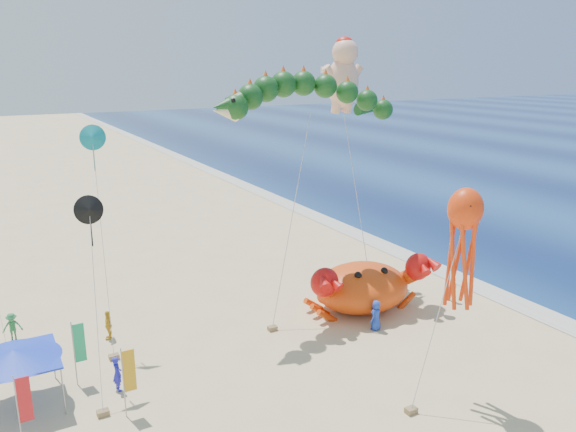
# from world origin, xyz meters

# --- Properties ---
(ground) EXTENTS (320.00, 320.00, 0.00)m
(ground) POSITION_xyz_m (0.00, 0.00, 0.00)
(ground) COLOR #D1B784
(ground) RESTS_ON ground
(foam_strip) EXTENTS (320.00, 320.00, 0.00)m
(foam_strip) POSITION_xyz_m (12.00, 0.00, 0.01)
(foam_strip) COLOR silver
(foam_strip) RESTS_ON ground
(crab_inflatable) EXTENTS (8.03, 5.45, 3.52)m
(crab_inflatable) POSITION_xyz_m (3.01, 1.65, 1.55)
(crab_inflatable) COLOR #DA3F0B
(crab_inflatable) RESTS_ON ground
(dragon_kite) EXTENTS (12.61, 4.73, 13.70)m
(dragon_kite) POSITION_xyz_m (0.58, 4.31, 12.32)
(dragon_kite) COLOR #103C14
(dragon_kite) RESTS_ON ground
(cherub_kite) EXTENTS (2.21, 5.38, 16.23)m
(cherub_kite) POSITION_xyz_m (5.19, 7.46, 13.91)
(cherub_kite) COLOR #FCBA9A
(cherub_kite) RESTS_ON ground
(octopus_kite) EXTENTS (3.63, 1.41, 9.57)m
(octopus_kite) POSITION_xyz_m (1.11, -7.62, 7.34)
(octopus_kite) COLOR #ED390C
(octopus_kite) RESTS_ON ground
(canopy_blue) EXTENTS (3.87, 3.87, 2.71)m
(canopy_blue) POSITION_xyz_m (-16.11, 0.82, 2.44)
(canopy_blue) COLOR gray
(canopy_blue) RESTS_ON ground
(feather_flags) EXTENTS (6.84, 4.02, 3.20)m
(feather_flags) POSITION_xyz_m (-14.93, -0.42, 2.01)
(feather_flags) COLOR gray
(feather_flags) RESTS_ON ground
(beachgoers) EXTENTS (27.13, 9.33, 1.74)m
(beachgoers) POSITION_xyz_m (-9.03, 3.15, 0.82)
(beachgoers) COLOR #1D3CAC
(beachgoers) RESTS_ON ground
(small_kites) EXTENTS (10.99, 10.17, 11.63)m
(small_kites) POSITION_xyz_m (-15.22, 4.32, 7.53)
(small_kites) COLOR black
(small_kites) RESTS_ON ground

